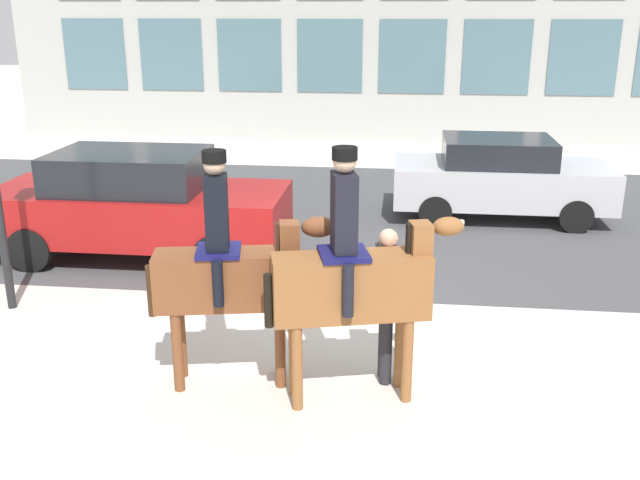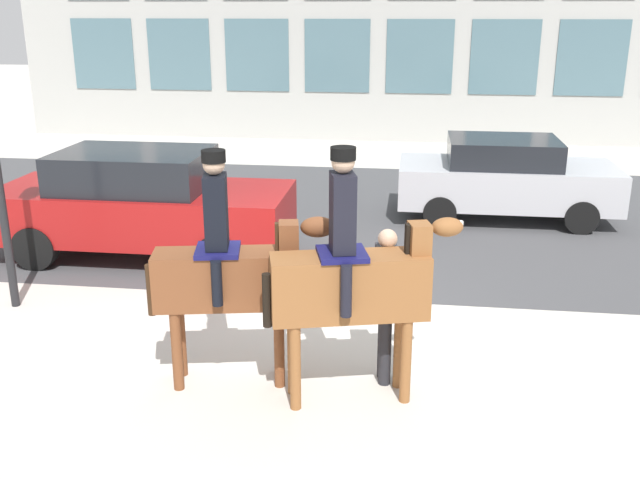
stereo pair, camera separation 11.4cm
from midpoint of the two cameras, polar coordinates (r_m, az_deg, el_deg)
name	(u,v)px [view 2 (the right image)]	position (r m, az deg, el deg)	size (l,w,h in m)	color
ground_plane	(320,313)	(9.41, 0.33, -5.90)	(80.00, 80.00, 0.00)	beige
road_surface	(352,214)	(13.86, 2.81, 2.06)	(21.77, 8.50, 0.01)	#444447
mounted_horse_lead	(230,271)	(7.36, -6.80, -2.45)	(1.93, 0.71, 2.51)	brown
mounted_horse_companion	(353,279)	(6.98, 3.11, -3.10)	(1.93, 0.81, 2.61)	brown
pedestrian_bystander	(385,294)	(7.44, 5.63, -4.32)	(0.82, 0.51, 1.70)	#232328
street_car_near_lane	(142,203)	(11.68, -13.81, 2.91)	(4.64, 1.93, 1.70)	maroon
street_car_far_lane	(505,178)	(13.90, 14.83, 4.84)	(4.00, 1.86, 1.53)	#B7B7BC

